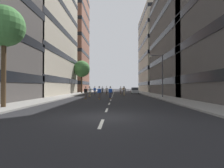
# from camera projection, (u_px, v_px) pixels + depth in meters

# --- Properties ---
(ground_plane) EXTENTS (186.35, 186.35, 0.00)m
(ground_plane) POSITION_uv_depth(u_px,v_px,m) (113.00, 94.00, 41.62)
(ground_plane) COLOR black
(sidewalk_left) EXTENTS (3.24, 85.41, 0.14)m
(sidewalk_left) POSITION_uv_depth(u_px,v_px,m) (81.00, 93.00, 45.68)
(sidewalk_left) COLOR gray
(sidewalk_left) RESTS_ON ground_plane
(sidewalk_right) EXTENTS (3.24, 85.41, 0.14)m
(sidewalk_right) POSITION_uv_depth(u_px,v_px,m) (146.00, 93.00, 45.33)
(sidewalk_right) COLOR gray
(sidewalk_right) RESTS_ON ground_plane
(lane_markings) EXTENTS (0.16, 72.20, 0.01)m
(lane_markings) POSITION_uv_depth(u_px,v_px,m) (113.00, 94.00, 43.57)
(lane_markings) COLOR silver
(lane_markings) RESTS_ON ground_plane
(building_left_mid) EXTENTS (17.12, 23.51, 29.87)m
(building_left_mid) POSITION_uv_depth(u_px,v_px,m) (25.00, 23.00, 38.17)
(building_left_mid) COLOR #B2A893
(building_left_mid) RESTS_ON ground_plane
(building_left_far) EXTENTS (17.12, 16.23, 34.90)m
(building_left_far) POSITION_uv_depth(u_px,v_px,m) (62.00, 41.00, 64.08)
(building_left_far) COLOR brown
(building_left_far) RESTS_ON ground_plane
(building_right_mid) EXTENTS (17.12, 23.48, 22.53)m
(building_right_mid) POSITION_uv_depth(u_px,v_px,m) (202.00, 39.00, 37.31)
(building_right_mid) COLOR #4C4744
(building_right_mid) RESTS_ON ground_plane
(building_right_far) EXTENTS (17.12, 22.34, 27.11)m
(building_right_far) POSITION_uv_depth(u_px,v_px,m) (167.00, 52.00, 63.23)
(building_right_far) COLOR #BCB29E
(building_right_far) RESTS_ON ground_plane
(parked_car_near) EXTENTS (1.82, 4.40, 1.52)m
(parked_car_near) POSITION_uv_depth(u_px,v_px,m) (135.00, 91.00, 45.75)
(parked_car_near) COLOR #B2B7BF
(parked_car_near) RESTS_ON ground_plane
(street_tree_near) EXTENTS (3.20, 3.20, 7.99)m
(street_tree_near) POSITION_uv_depth(u_px,v_px,m) (4.00, 27.00, 14.48)
(street_tree_near) COLOR #4C3823
(street_tree_near) RESTS_ON sidewalk_left
(street_tree_mid) EXTENTS (4.20, 4.20, 8.28)m
(street_tree_mid) POSITION_uv_depth(u_px,v_px,m) (82.00, 69.00, 47.28)
(street_tree_mid) COLOR #4C3823
(street_tree_mid) RESTS_ON sidewalk_left
(streetlamp_right) EXTENTS (2.13, 0.30, 6.50)m
(streetlamp_right) POSITION_uv_depth(u_px,v_px,m) (160.00, 71.00, 28.18)
(streetlamp_right) COLOR #3F3F44
(streetlamp_right) RESTS_ON sidewalk_right
(skater_0) EXTENTS (0.56, 0.92, 1.78)m
(skater_0) POSITION_uv_depth(u_px,v_px,m) (110.00, 92.00, 26.25)
(skater_0) COLOR brown
(skater_0) RESTS_ON ground_plane
(skater_1) EXTENTS (0.56, 0.92, 1.78)m
(skater_1) POSITION_uv_depth(u_px,v_px,m) (102.00, 89.00, 49.67)
(skater_1) COLOR brown
(skater_1) RESTS_ON ground_plane
(skater_2) EXTENTS (0.54, 0.91, 1.78)m
(skater_2) POSITION_uv_depth(u_px,v_px,m) (107.00, 90.00, 40.54)
(skater_2) COLOR brown
(skater_2) RESTS_ON ground_plane
(skater_3) EXTENTS (0.55, 0.91, 1.78)m
(skater_3) POSITION_uv_depth(u_px,v_px,m) (90.00, 91.00, 31.09)
(skater_3) COLOR brown
(skater_3) RESTS_ON ground_plane
(skater_4) EXTENTS (0.56, 0.92, 1.78)m
(skater_4) POSITION_uv_depth(u_px,v_px,m) (99.00, 92.00, 25.55)
(skater_4) COLOR brown
(skater_4) RESTS_ON ground_plane
(skater_5) EXTENTS (0.57, 0.92, 1.78)m
(skater_5) POSITION_uv_depth(u_px,v_px,m) (95.00, 90.00, 38.17)
(skater_5) COLOR brown
(skater_5) RESTS_ON ground_plane
(skater_6) EXTENTS (0.57, 0.92, 1.78)m
(skater_6) POSITION_uv_depth(u_px,v_px,m) (123.00, 90.00, 46.42)
(skater_6) COLOR brown
(skater_6) RESTS_ON ground_plane
(skater_7) EXTENTS (0.53, 0.90, 1.78)m
(skater_7) POSITION_uv_depth(u_px,v_px,m) (86.00, 92.00, 26.09)
(skater_7) COLOR brown
(skater_7) RESTS_ON ground_plane
(skater_8) EXTENTS (0.56, 0.92, 1.78)m
(skater_8) POSITION_uv_depth(u_px,v_px,m) (124.00, 90.00, 36.22)
(skater_8) COLOR brown
(skater_8) RESTS_ON ground_plane
(skater_9) EXTENTS (0.55, 0.92, 1.78)m
(skater_9) POSITION_uv_depth(u_px,v_px,m) (121.00, 90.00, 42.14)
(skater_9) COLOR brown
(skater_9) RESTS_ON ground_plane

